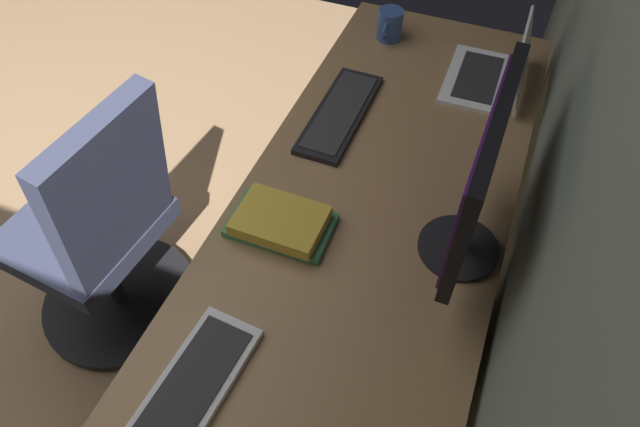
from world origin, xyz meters
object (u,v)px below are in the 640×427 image
laptop_leftmost (495,72)px  coffee_mug (390,25)px  office_chair (103,238)px  monitor_primary (479,179)px  keyboard_spare (182,403)px  keyboard_main (340,113)px  book_stack_near (281,222)px  drawer_pedestal (349,342)px

laptop_leftmost → coffee_mug: size_ratio=2.53×
office_chair → monitor_primary: bearing=98.4°
monitor_primary → coffee_mug: (-0.82, -0.43, -0.20)m
keyboard_spare → office_chair: office_chair is taller
keyboard_main → book_stack_near: size_ratio=1.60×
monitor_primary → book_stack_near: size_ratio=1.81×
keyboard_main → book_stack_near: bearing=1.5°
book_stack_near → keyboard_spare: bearing=0.0°
monitor_primary → laptop_leftmost: size_ratio=1.47×
keyboard_main → book_stack_near: 0.47m
laptop_leftmost → coffee_mug: bearing=-108.0°
monitor_primary → keyboard_main: monitor_primary is taller
drawer_pedestal → book_stack_near: (-0.05, -0.22, 0.41)m
drawer_pedestal → keyboard_main: (-0.51, -0.23, 0.39)m
monitor_primary → keyboard_spare: monitor_primary is taller
keyboard_spare → book_stack_near: size_ratio=1.63×
drawer_pedestal → coffee_mug: (-0.97, -0.22, 0.44)m
laptop_leftmost → book_stack_near: 0.88m
keyboard_main → coffee_mug: bearing=178.1°
laptop_leftmost → office_chair: 1.34m
monitor_primary → keyboard_main: 0.62m
drawer_pedestal → office_chair: size_ratio=0.72×
keyboard_spare → book_stack_near: book_stack_near is taller
drawer_pedestal → coffee_mug: coffee_mug is taller
keyboard_main → office_chair: 0.84m
drawer_pedestal → monitor_primary: monitor_primary is taller
monitor_primary → laptop_leftmost: (-0.69, -0.04, -0.20)m
drawer_pedestal → laptop_leftmost: 0.96m
monitor_primary → office_chair: (0.15, -1.04, -0.52)m
monitor_primary → keyboard_spare: bearing=-36.1°
drawer_pedestal → book_stack_near: 0.47m
keyboard_spare → office_chair: bearing=-125.9°
laptop_leftmost → office_chair: bearing=-49.7°
coffee_mug → monitor_primary: bearing=27.7°
coffee_mug → office_chair: office_chair is taller
drawer_pedestal → keyboard_spare: bearing=-26.2°
keyboard_spare → coffee_mug: bearing=179.9°
laptop_leftmost → keyboard_main: bearing=-50.9°
monitor_primary → book_stack_near: monitor_primary is taller
office_chair → laptop_leftmost: bearing=130.3°
book_stack_near → office_chair: (0.05, -0.60, -0.30)m
keyboard_main → office_chair: bearing=-48.9°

